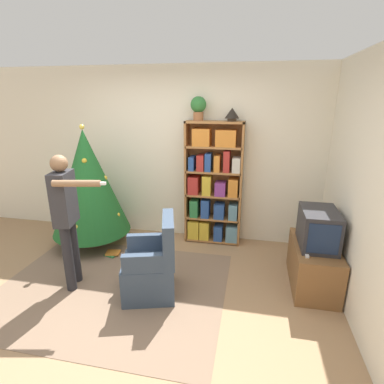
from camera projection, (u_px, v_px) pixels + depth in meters
ground_plane at (135, 304)px, 3.24m from camera, size 14.00×14.00×0.00m
wall_back at (177, 155)px, 4.61m from camera, size 8.00×0.10×2.60m
area_rug at (112, 288)px, 3.51m from camera, size 2.63×2.05×0.01m
bookshelf at (213, 186)px, 4.43m from camera, size 0.83×0.26×1.83m
tv_stand at (313, 265)px, 3.50m from camera, size 0.48×0.91×0.53m
television at (318, 228)px, 3.36m from camera, size 0.39×0.58×0.42m
game_remote at (307, 255)px, 3.19m from camera, size 0.04×0.12×0.02m
christmas_tree at (88, 183)px, 4.31m from camera, size 1.12×1.12×1.79m
armchair at (152, 268)px, 3.34m from camera, size 0.70×0.70×0.92m
standing_person at (66, 212)px, 3.31m from camera, size 0.69×0.46×1.57m
potted_plant at (198, 107)px, 4.14m from camera, size 0.22×0.22×0.33m
table_lamp at (232, 114)px, 4.08m from camera, size 0.20×0.20×0.18m
book_pile_near_tree at (112, 253)px, 4.25m from camera, size 0.22×0.20×0.04m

